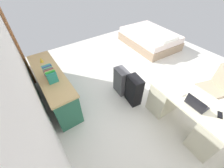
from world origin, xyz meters
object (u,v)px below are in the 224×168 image
Objects in this scene: desk at (186,112)px; suitcase_black at (134,90)px; credenza at (54,87)px; laptop at (196,104)px; office_chair at (212,91)px; bed at (150,38)px; computer_mouse at (183,94)px; cell_phone_near_laptop at (220,115)px; suitcase_spare_grey at (121,81)px; figurine_small at (41,60)px.

desk is 1.07m from suitcase_black.
credenza is 5.64× the size of laptop.
credenza is 1.72m from suitcase_black.
office_chair reaches higher than bed.
credenza reaches higher than suitcase_black.
credenza is 18.00× the size of computer_mouse.
computer_mouse is at bearing 142.62° from bed.
office_chair reaches higher than cell_phone_near_laptop.
suitcase_spare_grey is (1.41, 0.41, -0.06)m from desk.
credenza is (2.02, 2.64, -0.03)m from office_chair.
suitcase_black is at bearing 23.53° from computer_mouse.
desk is at bearing 145.30° from bed.
suitcase_black is at bearing 51.69° from office_chair.
laptop is 2.90× the size of figurine_small.
computer_mouse is at bearing -143.89° from figurine_small.
desk is 14.66× the size of computer_mouse.
cell_phone_near_laptop is at bearing -174.89° from desk.
computer_mouse reaches higher than suitcase_black.
computer_mouse is (-1.86, -1.70, 0.37)m from credenza.
office_chair is 1.06m from laptop.
suitcase_black is 6.77× the size of computer_mouse.
credenza is at bearing 37.93° from laptop.
bed is at bearing -54.64° from suitcase_spare_grey.
figurine_small reaches higher than credenza.
laptop reaches higher than suitcase_spare_grey.
figurine_small is (1.50, 1.38, 0.48)m from suitcase_black.
suitcase_spare_grey is (1.40, 1.29, -0.10)m from office_chair.
office_chair is 8.55× the size of figurine_small.
suitcase_spare_grey is at bearing -129.07° from figurine_small.
credenza reaches higher than suitcase_spare_grey.
suitcase_spare_grey is 1.59m from laptop.
credenza is 2.71m from laptop.
computer_mouse is (-1.24, -0.35, 0.43)m from suitcase_spare_grey.
desk is 13.33× the size of figurine_small.
bed is 3.47m from laptop.
office_chair is at bearing -90.97° from cell_phone_near_laptop.
cell_phone_near_laptop is at bearing 115.71° from office_chair.
suitcase_black is (0.99, 1.26, -0.08)m from office_chair.
office_chair is at bearing -89.73° from desk.
laptop reaches higher than bed.
office_chair reaches higher than figurine_small.
bed is at bearing -86.89° from figurine_small.
suitcase_black is 2.10m from figurine_small.
cell_phone_near_laptop is (-1.40, -0.42, 0.40)m from suitcase_black.
computer_mouse reaches higher than desk.
credenza is 0.65m from figurine_small.
credenza reaches higher than cell_phone_near_laptop.
suitcase_black is (1.00, 0.38, -0.05)m from desk.
office_chair reaches higher than credenza.
figurine_small reaches higher than bed.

